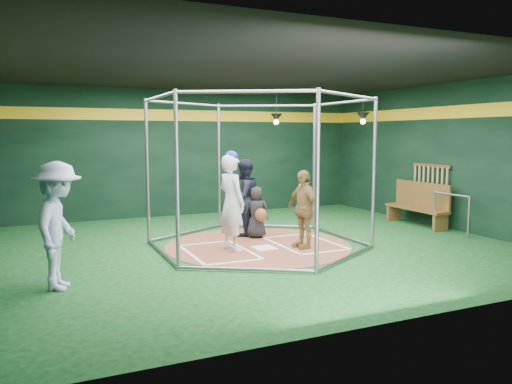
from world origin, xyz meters
name	(u,v)px	position (x,y,z in m)	size (l,w,h in m)	color
room_shell	(258,160)	(0.00, 0.01, 1.75)	(10.10, 9.10, 3.53)	#0D3A14
clay_disc	(258,245)	(0.00, 0.00, 0.01)	(3.80, 3.80, 0.01)	brown
home_plate	(264,248)	(0.00, -0.30, 0.02)	(0.43, 0.43, 0.01)	white
batter_box_left	(219,252)	(-0.95, -0.25, 0.02)	(1.17, 1.77, 0.01)	white
batter_box_right	(304,243)	(0.95, -0.25, 0.02)	(1.17, 1.77, 0.01)	white
batting_cage	(258,173)	(0.00, 0.00, 1.50)	(4.05, 4.67, 3.00)	gray
bat_rack	(430,184)	(4.93, 0.40, 1.05)	(0.07, 1.25, 0.98)	brown
pendant_lamp_near	(276,118)	(2.20, 3.60, 2.74)	(0.34, 0.34, 0.90)	black
pendant_lamp_far	(363,117)	(4.00, 2.00, 2.74)	(0.34, 0.34, 0.90)	black
batter_figure	(232,201)	(-0.65, -0.19, 0.98)	(0.61, 0.78, 1.95)	silver
visitor_leopard	(303,209)	(0.74, -0.55, 0.79)	(0.91, 0.38, 1.56)	tan
catcher_figure	(257,212)	(0.29, 0.70, 0.58)	(0.65, 0.67, 1.13)	black
umpire	(244,198)	(0.13, 1.04, 0.87)	(0.83, 0.65, 1.72)	black
bystander_blue	(58,226)	(-3.85, -1.41, 0.94)	(1.22, 0.70, 1.88)	#AFC1E7
dugout_bench	(419,203)	(4.63, 0.46, 0.56)	(0.44, 1.87, 1.09)	brown
steel_railing	(451,207)	(4.55, -0.67, 0.62)	(0.05, 1.08, 0.93)	gray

